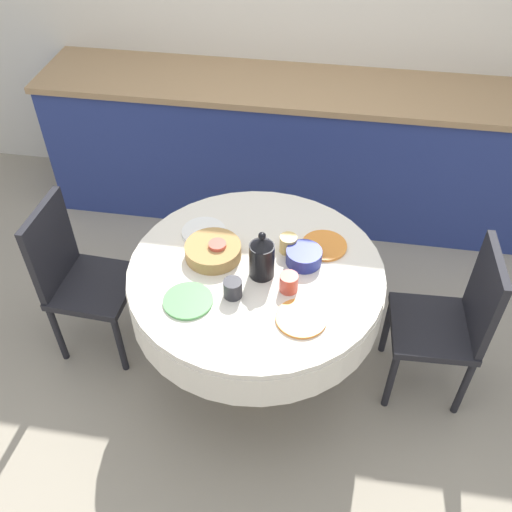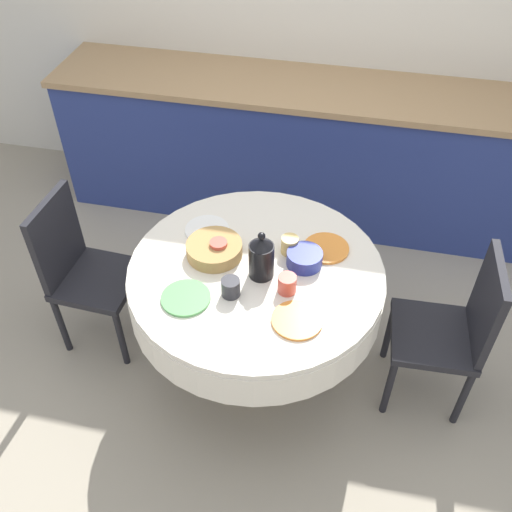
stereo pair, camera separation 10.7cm
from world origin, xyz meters
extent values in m
plane|color=#9E937F|center=(0.00, 0.00, 0.00)|extent=(12.00, 12.00, 0.00)
cube|color=silver|center=(0.00, 1.77, 1.30)|extent=(7.00, 0.05, 2.60)
cube|color=navy|center=(0.00, 1.44, 0.46)|extent=(3.20, 0.60, 0.91)
cube|color=#A37F56|center=(0.00, 1.44, 0.93)|extent=(3.24, 0.64, 0.04)
cylinder|color=brown|center=(0.00, 0.00, 0.02)|extent=(0.44, 0.44, 0.04)
cylinder|color=brown|center=(0.00, 0.00, 0.28)|extent=(0.11, 0.11, 0.49)
cylinder|color=silver|center=(0.00, 0.00, 0.62)|extent=(1.21, 1.21, 0.18)
cylinder|color=silver|center=(0.00, 0.00, 0.72)|extent=(1.20, 1.20, 0.03)
cube|color=black|center=(0.87, 0.04, 0.43)|extent=(0.42, 0.42, 0.04)
cube|color=black|center=(1.05, 0.05, 0.68)|extent=(0.05, 0.38, 0.46)
cylinder|color=black|center=(0.70, -0.15, 0.20)|extent=(0.04, 0.04, 0.41)
cylinder|color=black|center=(0.68, 0.21, 0.20)|extent=(0.04, 0.04, 0.41)
cylinder|color=black|center=(1.05, -0.13, 0.20)|extent=(0.04, 0.04, 0.41)
cylinder|color=black|center=(1.04, 0.22, 0.20)|extent=(0.04, 0.04, 0.41)
cube|color=black|center=(-0.87, 0.04, 0.43)|extent=(0.42, 0.42, 0.04)
cube|color=black|center=(-1.05, 0.05, 0.68)|extent=(0.06, 0.38, 0.46)
cylinder|color=black|center=(-0.68, 0.21, 0.20)|extent=(0.04, 0.04, 0.41)
cylinder|color=black|center=(-0.70, -0.14, 0.20)|extent=(0.04, 0.04, 0.41)
cylinder|color=black|center=(-1.04, 0.23, 0.20)|extent=(0.04, 0.04, 0.41)
cylinder|color=black|center=(-1.05, -0.12, 0.20)|extent=(0.04, 0.04, 0.41)
cylinder|color=#5BA85B|center=(-0.26, -0.25, 0.74)|extent=(0.22, 0.22, 0.01)
cylinder|color=#28282D|center=(-0.07, -0.18, 0.78)|extent=(0.08, 0.08, 0.09)
cylinder|color=orange|center=(0.24, -0.27, 0.74)|extent=(0.22, 0.22, 0.01)
cylinder|color=#CC4C3D|center=(0.16, -0.11, 0.78)|extent=(0.08, 0.08, 0.09)
cylinder|color=white|center=(-0.30, 0.21, 0.74)|extent=(0.22, 0.22, 0.01)
cylinder|color=#CC4C3D|center=(-0.19, 0.05, 0.78)|extent=(0.08, 0.08, 0.09)
cylinder|color=orange|center=(0.30, 0.20, 0.74)|extent=(0.22, 0.22, 0.01)
cylinder|color=#DBB766|center=(0.13, 0.15, 0.78)|extent=(0.08, 0.08, 0.09)
cylinder|color=black|center=(0.03, -0.03, 0.82)|extent=(0.12, 0.12, 0.18)
cone|color=black|center=(0.03, -0.03, 0.93)|extent=(0.10, 0.10, 0.04)
sphere|color=black|center=(0.03, -0.03, 0.97)|extent=(0.03, 0.03, 0.03)
cylinder|color=#AD844C|center=(-0.21, 0.05, 0.77)|extent=(0.27, 0.27, 0.07)
cylinder|color=navy|center=(0.21, 0.08, 0.77)|extent=(0.17, 0.17, 0.07)
camera|label=1|loc=(0.30, -1.86, 2.59)|focal=40.00mm
camera|label=2|loc=(0.40, -1.85, 2.59)|focal=40.00mm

